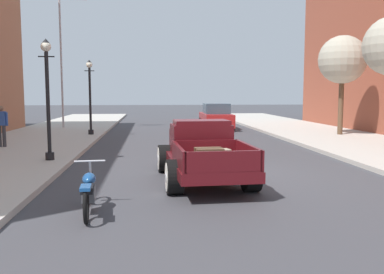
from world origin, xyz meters
name	(u,v)px	position (x,y,z in m)	size (l,w,h in m)	color
ground_plane	(219,173)	(0.00, 0.00, 0.00)	(140.00, 140.00, 0.00)	#3D3D42
hotrod_truck_maroon	(201,151)	(-0.61, -0.72, 0.75)	(2.35, 5.00, 1.58)	#510F14
motorcycle_parked	(89,190)	(-3.14, -3.64, 0.44)	(0.62, 2.12, 0.93)	black
car_background_red	(216,117)	(2.17, 14.50, 0.77)	(1.91, 4.32, 1.65)	#AD1E1E
pedestrian_sidewalk_left	(1,123)	(-7.91, 5.59, 1.09)	(0.53, 0.22, 1.65)	#333338
street_lamp_near	(48,90)	(-5.20, 2.01, 2.39)	(0.50, 0.32, 3.85)	black
street_lamp_far	(90,91)	(-5.08, 10.39, 2.39)	(0.50, 0.32, 3.85)	black
flagpole	(64,37)	(-7.23, 15.10, 5.77)	(1.74, 0.16, 9.16)	#B2B2B7
street_tree_second	(343,60)	(7.88, 9.09, 3.98)	(2.46, 2.46, 5.09)	brown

